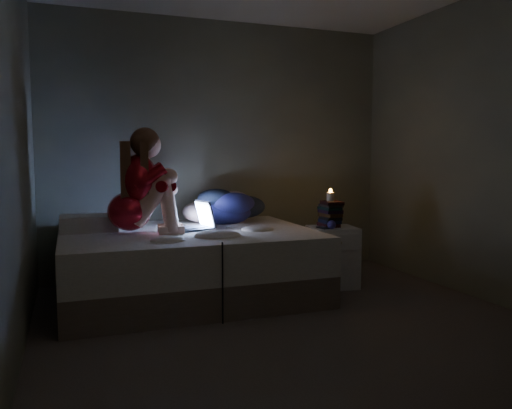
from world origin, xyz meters
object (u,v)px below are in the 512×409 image
bed (189,264)px  candle (330,198)px  phone (325,228)px  laptop (189,215)px  woman (129,181)px  nightstand (332,257)px

bed → candle: 1.45m
candle → phone: (-0.11, -0.10, -0.27)m
laptop → candle: 1.33m
woman → laptop: bearing=10.5°
bed → nightstand: size_ratio=3.75×
nightstand → phone: phone is taller
laptop → nightstand: size_ratio=0.66×
woman → phone: 1.80m
bed → candle: size_ratio=26.49×
nightstand → candle: size_ratio=7.06×
bed → phone: bed is taller
nightstand → woman: bearing=-174.5°
woman → candle: (1.84, -0.07, -0.19)m
woman → candle: 1.85m
phone → laptop: bearing=155.5°
bed → woman: 0.89m
laptop → candle: candle is taller
phone → candle: bearing=29.1°
woman → nightstand: (1.85, -0.10, -0.74)m
woman → candle: woman is taller
bed → nightstand: bearing=-5.1°
laptop → phone: 1.24m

